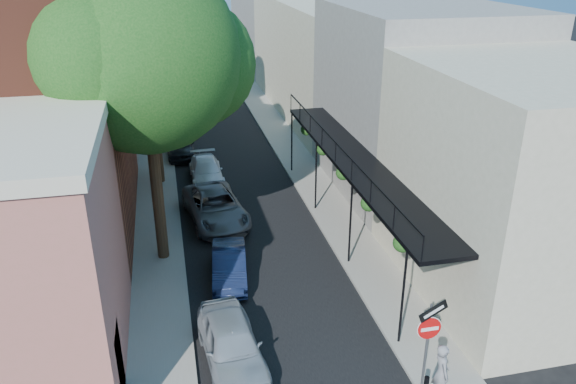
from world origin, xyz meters
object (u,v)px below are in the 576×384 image
parked_car_a (231,344)px  parked_car_e (180,145)px  oak_near (156,59)px  pedestrian (441,372)px  parked_car_b (229,265)px  oak_far (154,3)px  sign_post (429,332)px  oak_mid (156,46)px  parked_car_d (206,171)px  parked_car_c (216,207)px

parked_car_a → parked_car_e: parked_car_a is taller
oak_near → pedestrian: bearing=-55.3°
oak_near → parked_car_e: 13.85m
parked_car_b → pedestrian: (4.80, -7.44, 0.42)m
oak_far → parked_car_a: bearing=-86.6°
sign_post → pedestrian: sign_post is taller
oak_mid → oak_far: 9.12m
oak_mid → parked_car_d: size_ratio=2.54×
parked_car_e → pedestrian: size_ratio=2.27×
sign_post → oak_near: bearing=125.1°
parked_car_b → parked_car_e: parked_car_e is taller
sign_post → oak_mid: bearing=110.9°
sign_post → parked_car_a: bearing=155.4°
oak_mid → parked_car_d: 6.80m
oak_near → parked_car_a: 10.11m
parked_car_a → parked_car_d: (0.51, 14.45, -0.11)m
pedestrian → parked_car_d: bearing=21.5°
oak_far → parked_car_c: oak_far is taller
parked_car_d → sign_post: bearing=-75.4°
pedestrian → oak_far: bearing=20.1°
parked_car_e → oak_mid: bearing=-105.6°
parked_car_a → parked_car_b: (0.51, 4.65, -0.11)m
oak_mid → oak_near: bearing=-89.6°
parked_car_e → parked_car_c: bearing=-86.1°
parked_car_e → parked_car_d: bearing=-78.1°
oak_near → parked_car_b: oak_near is taller
parked_car_a → parked_car_c: 9.64m
oak_near → parked_car_e: size_ratio=2.84×
oak_far → parked_car_c: 16.33m
sign_post → parked_car_a: size_ratio=0.73×
parked_car_a → parked_car_d: 14.46m
oak_near → oak_mid: oak_near is taller
parked_car_a → pedestrian: size_ratio=2.31×
sign_post → oak_mid: size_ratio=0.29×
oak_near → parked_car_b: (1.97, -2.32, -7.30)m
pedestrian → parked_car_e: bearing=21.5°
oak_near → oak_mid: (-0.05, 7.97, -0.82)m
oak_mid → parked_car_e: bearing=78.0°
parked_car_a → parked_car_c: bearing=82.0°
parked_car_b → parked_car_e: size_ratio=0.88×
oak_mid → parked_car_c: (2.02, -5.31, -6.36)m
parked_car_b → parked_car_c: size_ratio=0.70×
oak_near → oak_far: (0.01, 17.01, 0.38)m
sign_post → parked_car_c: sign_post is taller
oak_near → parked_car_e: bearing=86.3°
sign_post → pedestrian: bearing=-62.9°
parked_car_c → parked_car_d: bearing=82.5°
parked_car_c → pedestrian: bearing=-76.4°
oak_mid → parked_car_a: 16.30m
oak_near → parked_car_c: bearing=53.5°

